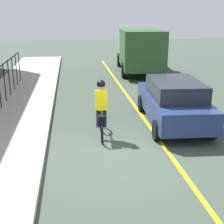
# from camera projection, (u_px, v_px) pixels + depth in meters

# --- Properties ---
(ground_plane) EXTENTS (80.00, 80.00, 0.00)m
(ground_plane) POSITION_uv_depth(u_px,v_px,m) (112.00, 156.00, 8.45)
(ground_plane) COLOR #3C483E
(lane_line_centre) EXTENTS (36.00, 0.12, 0.01)m
(lane_line_centre) POSITION_uv_depth(u_px,v_px,m) (169.00, 153.00, 8.66)
(lane_line_centre) COLOR yellow
(lane_line_centre) RESTS_ON ground
(cyclist_lead) EXTENTS (1.71, 0.38, 1.83)m
(cyclist_lead) POSITION_uv_depth(u_px,v_px,m) (101.00, 109.00, 9.52)
(cyclist_lead) COLOR black
(cyclist_lead) RESTS_ON ground
(patrol_sedan) EXTENTS (4.50, 2.15, 1.58)m
(patrol_sedan) POSITION_uv_depth(u_px,v_px,m) (173.00, 101.00, 10.75)
(patrol_sedan) COLOR navy
(patrol_sedan) RESTS_ON ground
(box_truck_background) EXTENTS (6.89, 3.01, 2.78)m
(box_truck_background) POSITION_uv_depth(u_px,v_px,m) (139.00, 49.00, 20.18)
(box_truck_background) COLOR #2E552C
(box_truck_background) RESTS_ON ground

